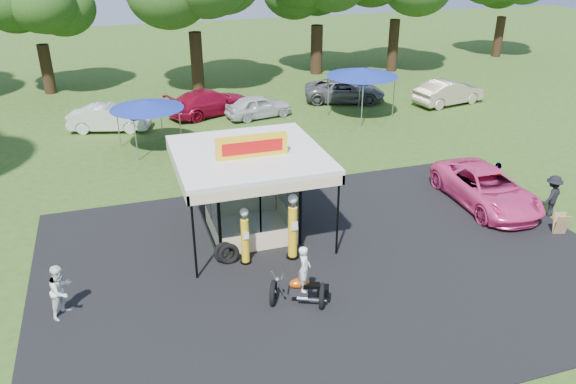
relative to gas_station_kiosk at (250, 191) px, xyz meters
name	(u,v)px	position (x,y,z in m)	size (l,w,h in m)	color
ground	(349,295)	(2.00, -4.99, -1.78)	(120.00, 120.00, 0.00)	#2C4C17
asphalt_apron	(327,263)	(2.00, -2.99, -1.76)	(20.00, 14.00, 0.04)	black
gas_station_kiosk	(250,191)	(0.00, 0.00, 0.00)	(5.40, 5.40, 4.18)	white
gas_pump_left	(245,237)	(-0.73, -2.11, -0.73)	(0.41, 0.41, 2.19)	black
gas_pump_right	(293,228)	(0.96, -2.29, -0.56)	(0.48, 0.48, 2.55)	black
motorcycle	(302,282)	(0.37, -4.99, -0.93)	(1.92, 1.47, 2.19)	black
spare_tires	(226,253)	(-1.37, -1.86, -1.40)	(0.92, 0.56, 0.79)	black
a_frame_sign	(560,224)	(11.37, -3.82, -1.34)	(0.52, 0.55, 0.86)	#593819
kiosk_car	(238,198)	(0.00, 2.21, -1.30)	(1.13, 2.82, 0.96)	yellow
pink_sedan	(486,188)	(10.19, -0.68, -1.00)	(2.59, 5.62, 1.56)	#F1418A
spectator_west	(61,291)	(-6.75, -3.25, -0.91)	(0.85, 0.66, 1.75)	white
spectator_east_a	(552,196)	(12.07, -2.41, -0.89)	(1.16, 0.67, 1.79)	black
spectator_east_b	(496,180)	(11.05, -0.19, -0.96)	(0.96, 0.40, 1.64)	gray
bg_car_a	(109,118)	(-4.83, 14.37, -1.02)	(1.61, 4.60, 1.52)	silver
bg_car_b	(209,102)	(1.33, 15.68, -0.98)	(2.25, 5.53, 1.60)	maroon
bg_car_c	(259,106)	(4.14, 14.14, -1.07)	(1.68, 4.17, 1.42)	silver
bg_car_d	(345,91)	(10.66, 15.78, -1.03)	(2.51, 5.43, 1.51)	#58595B
bg_car_e	(449,92)	(17.05, 13.02, -0.97)	(1.73, 4.96, 1.63)	#B8A78C
tent_west	(147,105)	(-2.84, 10.60, 0.65)	(3.84, 3.84, 2.69)	gray
tent_east	(362,72)	(10.28, 12.38, 1.01)	(4.42, 4.42, 3.09)	gray
oak_far_b	(35,4)	(-8.65, 24.25, 4.33)	(8.03, 8.03, 9.58)	black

